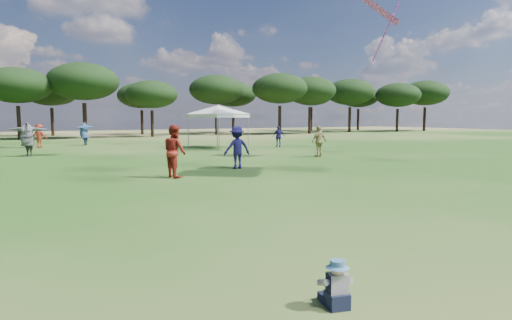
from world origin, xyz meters
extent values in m
cylinder|color=black|center=(-2.58, 44.63, 1.61)|extent=(0.37, 0.37, 3.21)
ellipsoid|color=black|center=(-2.58, 44.63, 5.14)|extent=(6.24, 6.24, 3.36)
cylinder|color=black|center=(3.26, 44.18, 1.78)|extent=(0.41, 0.41, 3.56)
ellipsoid|color=black|center=(3.26, 44.18, 5.69)|extent=(6.91, 6.91, 3.73)
cylinder|color=black|center=(10.19, 44.51, 1.44)|extent=(0.33, 0.33, 2.88)
ellipsoid|color=black|center=(10.19, 44.51, 4.61)|extent=(5.60, 5.60, 3.02)
cylinder|color=black|center=(18.96, 46.98, 1.72)|extent=(0.39, 0.39, 3.44)
ellipsoid|color=black|center=(18.96, 46.98, 5.51)|extent=(6.69, 6.69, 3.60)
cylinder|color=black|center=(25.77, 43.05, 1.77)|extent=(0.40, 0.40, 3.53)
ellipsoid|color=black|center=(25.77, 43.05, 5.65)|extent=(6.86, 6.86, 3.70)
cylinder|color=black|center=(30.65, 43.46, 1.73)|extent=(0.40, 0.40, 3.47)
ellipsoid|color=black|center=(30.65, 43.46, 5.55)|extent=(6.74, 6.74, 3.63)
cylinder|color=black|center=(39.22, 45.46, 1.79)|extent=(0.41, 0.41, 3.57)
ellipsoid|color=black|center=(39.22, 45.46, 5.72)|extent=(6.94, 6.94, 3.74)
cylinder|color=black|center=(46.34, 43.12, 1.68)|extent=(0.38, 0.38, 3.35)
ellipsoid|color=black|center=(46.34, 43.12, 5.37)|extent=(6.51, 6.51, 3.51)
cylinder|color=black|center=(52.84, 43.62, 1.83)|extent=(0.42, 0.42, 3.66)
ellipsoid|color=black|center=(52.84, 43.62, 5.85)|extent=(7.10, 7.10, 3.83)
cylinder|color=black|center=(0.83, 52.52, 1.60)|extent=(0.37, 0.37, 3.20)
ellipsoid|color=black|center=(0.83, 52.52, 5.12)|extent=(6.21, 6.21, 3.35)
cylinder|color=black|center=(10.82, 51.34, 1.50)|extent=(0.34, 0.34, 2.99)
ellipsoid|color=black|center=(10.82, 51.34, 4.79)|extent=(5.81, 5.81, 3.13)
cylinder|color=black|center=(23.62, 51.75, 1.66)|extent=(0.38, 0.38, 3.31)
ellipsoid|color=black|center=(23.62, 51.75, 5.30)|extent=(6.43, 6.43, 3.47)
cylinder|color=black|center=(37.30, 52.12, 1.82)|extent=(0.42, 0.42, 3.64)
ellipsoid|color=black|center=(37.30, 52.12, 5.82)|extent=(7.06, 7.06, 3.81)
cylinder|color=black|center=(46.40, 51.51, 1.73)|extent=(0.40, 0.40, 3.46)
ellipsoid|color=black|center=(46.40, 51.51, 5.53)|extent=(6.72, 6.72, 3.62)
cylinder|color=gray|center=(8.68, 23.73, 1.15)|extent=(0.06, 0.06, 2.30)
cylinder|color=gray|center=(11.51, 24.70, 1.15)|extent=(0.06, 0.06, 2.30)
cylinder|color=gray|center=(7.71, 26.55, 1.15)|extent=(0.06, 0.06, 2.30)
cylinder|color=gray|center=(10.54, 27.52, 1.15)|extent=(0.06, 0.06, 2.30)
cube|color=silver|center=(9.61, 25.62, 2.25)|extent=(3.99, 3.99, 0.25)
pyramid|color=silver|center=(9.61, 25.62, 2.98)|extent=(6.06, 6.06, 0.60)
cube|color=black|center=(0.33, 1.67, 0.09)|extent=(0.29, 0.29, 0.18)
cube|color=black|center=(0.30, 1.86, 0.05)|extent=(0.14, 0.23, 0.10)
cube|color=black|center=(0.45, 1.82, 0.05)|extent=(0.14, 0.23, 0.10)
cube|color=white|center=(0.33, 1.67, 0.29)|extent=(0.26, 0.21, 0.24)
cylinder|color=white|center=(0.21, 1.77, 0.29)|extent=(0.13, 0.24, 0.14)
cylinder|color=white|center=(0.49, 1.70, 0.29)|extent=(0.13, 0.24, 0.14)
sphere|color=#E0B293|center=(0.33, 1.67, 0.45)|extent=(0.16, 0.16, 0.16)
cone|color=#57A5CC|center=(0.33, 1.67, 0.49)|extent=(0.27, 0.27, 0.03)
cylinder|color=#57A5CC|center=(0.33, 1.67, 0.53)|extent=(0.18, 0.18, 0.07)
imported|color=#A09157|center=(11.56, 16.62, 0.85)|extent=(1.04, 0.54, 1.70)
imported|color=#2E2D32|center=(7.48, 29.04, 0.82)|extent=(0.46, 0.64, 1.63)
imported|color=maroon|center=(-1.43, 31.66, 0.85)|extent=(1.25, 1.00, 1.69)
imported|color=navy|center=(13.73, 24.19, 0.76)|extent=(0.97, 0.66, 1.52)
imported|color=#17154B|center=(5.27, 14.06, 0.89)|extent=(1.20, 0.75, 1.79)
imported|color=#4D4D52|center=(-2.30, 24.62, 0.95)|extent=(2.31, 1.80, 1.90)
imported|color=navy|center=(1.69, 32.89, 0.89)|extent=(1.91, 2.02, 1.78)
imported|color=maroon|center=(2.15, 12.83, 0.95)|extent=(0.86, 1.03, 1.90)
plane|color=#D836CA|center=(8.60, 9.84, 6.22)|extent=(3.08, 2.90, 1.67)
camera|label=1|loc=(-2.77, -1.98, 2.18)|focal=30.00mm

